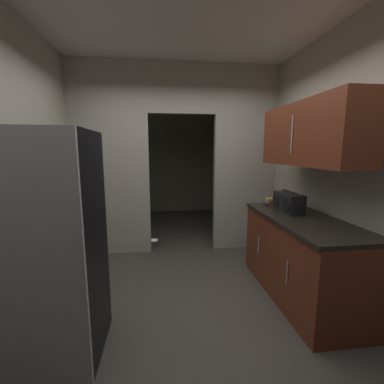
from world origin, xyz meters
TOP-DOWN VIEW (x-y plane):
  - ground at (0.00, 0.00)m, footprint 20.00×20.00m
  - kitchen_overhead_slab at (0.00, 0.50)m, footprint 3.51×7.33m
  - kitchen_partition at (-0.02, 1.66)m, footprint 3.11×0.12m
  - adjoining_room_shell at (0.00, 3.50)m, footprint 3.11×2.75m
  - refrigerator at (-1.15, -0.37)m, footprint 0.80×0.73m
  - lower_cabinet_run at (1.22, 0.16)m, footprint 0.68×1.60m
  - upper_cabinet_counterside at (1.22, 0.16)m, footprint 0.36×1.44m
  - boombox at (1.18, 0.42)m, footprint 0.19×0.44m
  - book_stack at (1.15, 0.83)m, footprint 0.15×0.14m

SIDE VIEW (x-z plane):
  - ground at x=0.00m, z-range 0.00..0.00m
  - lower_cabinet_run at x=1.22m, z-range 0.00..0.88m
  - refrigerator at x=-1.15m, z-range 0.00..1.73m
  - book_stack at x=1.15m, z-range 0.88..0.97m
  - boombox at x=1.18m, z-range 0.87..1.11m
  - adjoining_room_shell at x=0.00m, z-range 0.00..2.85m
  - kitchen_partition at x=-0.02m, z-range 0.12..2.96m
  - upper_cabinet_counterside at x=1.22m, z-range 1.43..2.05m
  - kitchen_overhead_slab at x=0.00m, z-range 2.85..2.91m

